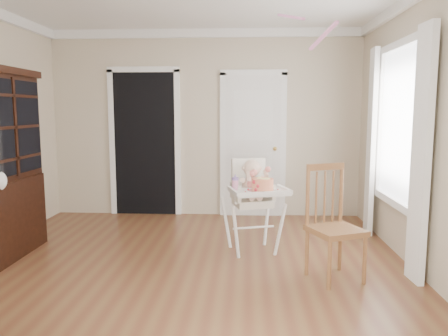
# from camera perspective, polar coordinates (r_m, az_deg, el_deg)

# --- Properties ---
(floor) EXTENTS (5.00, 5.00, 0.00)m
(floor) POSITION_cam_1_polar(r_m,az_deg,el_deg) (4.24, -5.62, -13.94)
(floor) COLOR brown
(floor) RESTS_ON ground
(wall_back) EXTENTS (4.50, 0.00, 4.50)m
(wall_back) POSITION_cam_1_polar(r_m,az_deg,el_deg) (6.43, -2.45, 5.74)
(wall_back) COLOR #C5B499
(wall_back) RESTS_ON floor
(wall_right) EXTENTS (0.00, 5.00, 5.00)m
(wall_right) POSITION_cam_1_polar(r_m,az_deg,el_deg) (4.24, 25.85, 4.08)
(wall_right) COLOR #C5B499
(wall_right) RESTS_ON floor
(doorway) EXTENTS (1.06, 0.05, 2.22)m
(doorway) POSITION_cam_1_polar(r_m,az_deg,el_deg) (6.58, -10.30, 3.56)
(doorway) COLOR black
(doorway) RESTS_ON wall_back
(closet_door) EXTENTS (0.96, 0.09, 2.13)m
(closet_door) POSITION_cam_1_polar(r_m,az_deg,el_deg) (6.40, 3.81, 2.81)
(closet_door) COLOR white
(closet_door) RESTS_ON wall_back
(window_right) EXTENTS (0.13, 1.84, 2.30)m
(window_right) POSITION_cam_1_polar(r_m,az_deg,el_deg) (4.97, 21.48, 3.97)
(window_right) COLOR white
(window_right) RESTS_ON wall_right
(high_chair) EXTENTS (0.76, 0.87, 1.04)m
(high_chair) POSITION_cam_1_polar(r_m,az_deg,el_deg) (4.77, 3.76, -3.44)
(high_chair) COLOR white
(high_chair) RESTS_ON floor
(baby) EXTENTS (0.33, 0.24, 0.45)m
(baby) POSITION_cam_1_polar(r_m,az_deg,el_deg) (4.77, 3.71, -1.66)
(baby) COLOR beige
(baby) RESTS_ON high_chair
(cake) EXTENTS (0.29, 0.29, 0.14)m
(cake) POSITION_cam_1_polar(r_m,az_deg,el_deg) (4.51, 5.08, -2.21)
(cake) COLOR silver
(cake) RESTS_ON high_chair
(sippy_cup) EXTENTS (0.07, 0.07, 0.17)m
(sippy_cup) POSITION_cam_1_polar(r_m,az_deg,el_deg) (4.56, 1.47, -2.00)
(sippy_cup) COLOR pink
(sippy_cup) RESTS_ON high_chair
(dining_chair) EXTENTS (0.57, 0.57, 1.06)m
(dining_chair) POSITION_cam_1_polar(r_m,az_deg,el_deg) (4.16, 14.14, -7.40)
(dining_chair) COLOR brown
(dining_chair) RESTS_ON floor
(streamer) EXTENTS (0.20, 0.47, 0.15)m
(streamer) POSITION_cam_1_polar(r_m,az_deg,el_deg) (4.05, 8.69, 18.95)
(streamer) COLOR pink
(streamer) RESTS_ON ceiling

